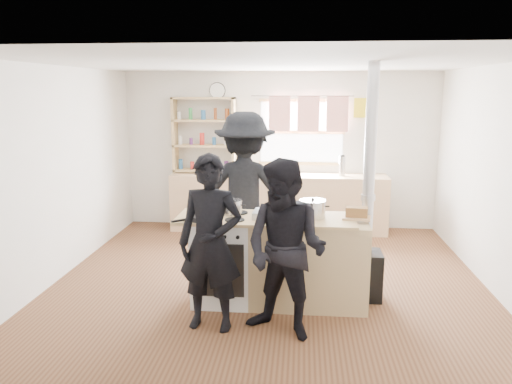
% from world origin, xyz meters
% --- Properties ---
extents(ground, '(5.00, 5.00, 0.01)m').
position_xyz_m(ground, '(0.00, 0.00, -0.01)').
color(ground, brown).
rests_on(ground, ground).
extents(back_counter, '(3.40, 0.55, 0.90)m').
position_xyz_m(back_counter, '(0.00, 2.22, 0.45)').
color(back_counter, tan).
rests_on(back_counter, ground).
extents(shelving_unit, '(1.00, 0.28, 1.20)m').
position_xyz_m(shelving_unit, '(-1.20, 2.34, 1.51)').
color(shelving_unit, tan).
rests_on(shelving_unit, back_counter).
extents(thermos, '(0.10, 0.10, 0.31)m').
position_xyz_m(thermos, '(0.99, 2.22, 1.05)').
color(thermos, silver).
rests_on(thermos, back_counter).
extents(cooking_island, '(1.97, 0.64, 0.93)m').
position_xyz_m(cooking_island, '(0.14, -0.55, 0.47)').
color(cooking_island, white).
rests_on(cooking_island, ground).
extents(skillet_greens, '(0.48, 0.48, 0.05)m').
position_xyz_m(skillet_greens, '(-0.63, -0.68, 0.96)').
color(skillet_greens, black).
rests_on(skillet_greens, cooking_island).
extents(roast_tray, '(0.35, 0.30, 0.07)m').
position_xyz_m(roast_tray, '(0.05, -0.57, 0.97)').
color(roast_tray, silver).
rests_on(roast_tray, cooking_island).
extents(stockpot_stove, '(0.22, 0.22, 0.18)m').
position_xyz_m(stockpot_stove, '(-0.36, -0.47, 1.01)').
color(stockpot_stove, '#B5B5B7').
rests_on(stockpot_stove, cooking_island).
extents(stockpot_counter, '(0.27, 0.27, 0.21)m').
position_xyz_m(stockpot_counter, '(0.48, -0.51, 1.02)').
color(stockpot_counter, '#B0B0B3').
rests_on(stockpot_counter, cooking_island).
extents(bread_board, '(0.31, 0.24, 0.12)m').
position_xyz_m(bread_board, '(0.93, -0.52, 0.98)').
color(bread_board, tan).
rests_on(bread_board, cooking_island).
extents(flue_heater, '(0.35, 0.35, 2.50)m').
position_xyz_m(flue_heater, '(1.06, -0.35, 0.65)').
color(flue_heater, black).
rests_on(flue_heater, ground).
extents(person_near_left, '(0.65, 0.47, 1.66)m').
position_xyz_m(person_near_left, '(-0.46, -1.17, 0.83)').
color(person_near_left, black).
rests_on(person_near_left, ground).
extents(person_near_right, '(0.99, 0.90, 1.64)m').
position_xyz_m(person_near_right, '(0.24, -1.27, 0.82)').
color(person_near_right, black).
rests_on(person_near_right, ground).
extents(person_far, '(1.28, 0.75, 1.97)m').
position_xyz_m(person_far, '(-0.32, 0.40, 0.98)').
color(person_far, black).
rests_on(person_far, ground).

